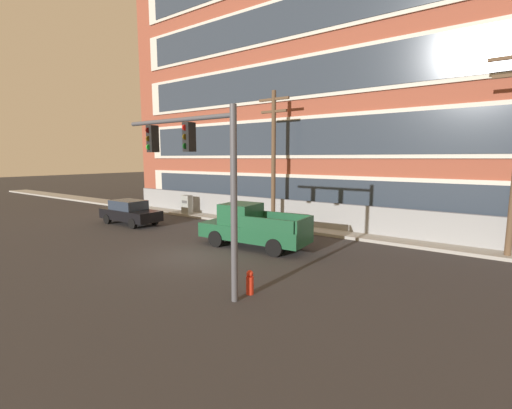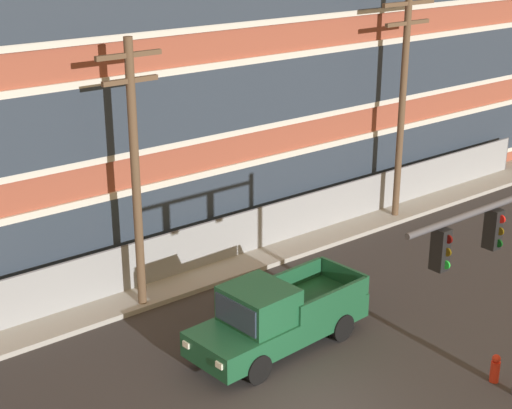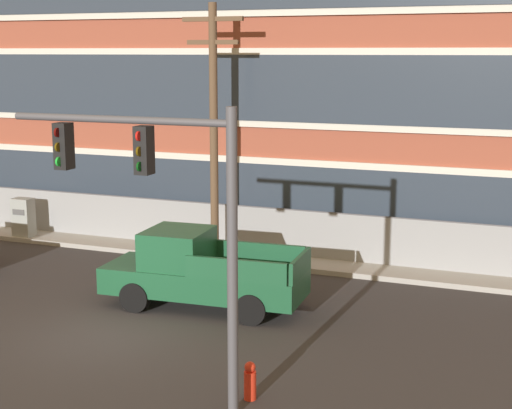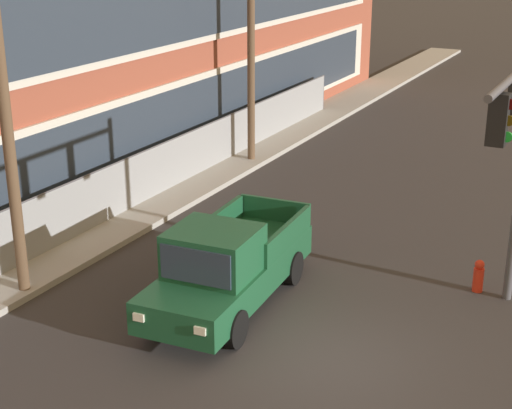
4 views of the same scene
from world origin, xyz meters
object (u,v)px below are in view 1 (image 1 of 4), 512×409
object	(u,v)px
traffic_signal_mast	(200,165)
electrical_cabinet	(187,206)
sedan_black	(130,212)
fire_hydrant	(250,282)
utility_pole_near_corner	(274,155)
pickup_truck_dark_green	(252,227)

from	to	relation	value
traffic_signal_mast	electrical_cabinet	bearing A→B (deg)	138.34
sedan_black	electrical_cabinet	bearing A→B (deg)	82.01
electrical_cabinet	fire_hydrant	xyz separation A→B (m)	(12.58, -9.26, -0.39)
sedan_black	electrical_cabinet	distance (m)	4.47
electrical_cabinet	fire_hydrant	world-z (taller)	electrical_cabinet
utility_pole_near_corner	fire_hydrant	world-z (taller)	utility_pole_near_corner
traffic_signal_mast	pickup_truck_dark_green	bearing A→B (deg)	109.94
electrical_cabinet	pickup_truck_dark_green	bearing A→B (deg)	-26.13
traffic_signal_mast	pickup_truck_dark_green	world-z (taller)	traffic_signal_mast
traffic_signal_mast	pickup_truck_dark_green	distance (m)	6.55
traffic_signal_mast	sedan_black	distance (m)	13.42
traffic_signal_mast	utility_pole_near_corner	size ratio (longest dim) A/B	0.70
electrical_cabinet	fire_hydrant	bearing A→B (deg)	-36.35
pickup_truck_dark_green	electrical_cabinet	bearing A→B (deg)	153.87
pickup_truck_dark_green	electrical_cabinet	world-z (taller)	pickup_truck_dark_green
pickup_truck_dark_green	utility_pole_near_corner	size ratio (longest dim) A/B	0.67
sedan_black	utility_pole_near_corner	xyz separation A→B (m)	(8.25, 4.34, 3.68)
traffic_signal_mast	electrical_cabinet	xyz separation A→B (m)	(-11.17, 9.94, -3.29)
sedan_black	fire_hydrant	world-z (taller)	sedan_black
sedan_black	fire_hydrant	xyz separation A→B (m)	(13.20, -4.84, -0.42)
traffic_signal_mast	utility_pole_near_corner	distance (m)	10.49
utility_pole_near_corner	electrical_cabinet	distance (m)	8.48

